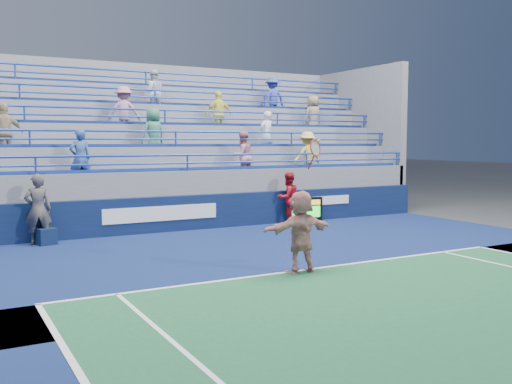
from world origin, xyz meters
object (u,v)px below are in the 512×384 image
tennis_player (301,232)px  ball_girl (288,198)px  serve_speed_board (305,210)px  judge_chair (46,235)px  line_judge (38,209)px

tennis_player → ball_girl: bearing=60.0°
serve_speed_board → judge_chair: 8.57m
judge_chair → tennis_player: bearing=-55.4°
tennis_player → serve_speed_board: bearing=55.4°
judge_chair → ball_girl: ball_girl is taller
serve_speed_board → tennis_player: tennis_player is taller
judge_chair → ball_girl: bearing=2.0°
line_judge → tennis_player: bearing=130.4°
judge_chair → line_judge: size_ratio=0.43×
serve_speed_board → ball_girl: 0.85m
serve_speed_board → tennis_player: size_ratio=0.44×
tennis_player → line_judge: tennis_player is taller
tennis_player → ball_girl: 7.30m
serve_speed_board → ball_girl: bearing=-176.7°
judge_chair → tennis_player: (4.18, -6.05, 0.62)m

